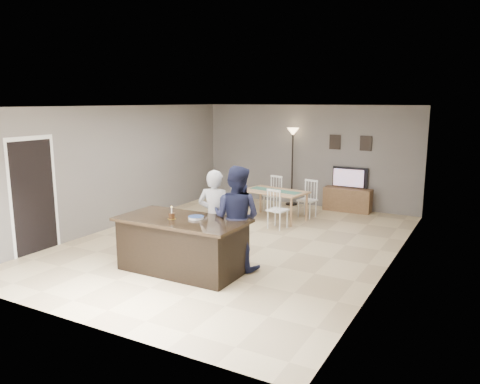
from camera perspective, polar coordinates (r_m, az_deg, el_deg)
The scene contains 14 objects.
floor at distance 9.47m, azimuth -0.57°, elevation -6.16°, with size 8.00×8.00×0.00m, color #CCB383.
room_shell at distance 9.12m, azimuth -0.59°, elevation 3.96°, with size 8.00×8.00×8.00m.
kitchen_island at distance 7.89m, azimuth -7.02°, elevation -6.36°, with size 2.15×1.10×0.90m.
tv_console at distance 12.36m, azimuth 12.96°, elevation -0.92°, with size 1.20×0.40×0.60m, color brown.
television at distance 12.32m, azimuth 13.17°, elevation 1.71°, with size 0.91×0.12×0.53m, color black.
tv_screen_glow at distance 12.24m, azimuth 13.06°, elevation 1.69°, with size 0.78×0.78×0.00m, color orange.
picture_frames at distance 12.36m, azimuth 13.29°, elevation 5.87°, with size 1.10×0.02×0.38m.
doorway at distance 9.42m, azimuth -23.93°, elevation 0.65°, with size 0.00×2.10×2.65m.
woman at distance 8.14m, azimuth -3.10°, elevation -3.03°, with size 0.60×0.40×1.65m, color #B0B1B5.
man at distance 7.85m, azimuth -0.43°, elevation -3.14°, with size 0.86×0.67×1.76m, color #1A1D3A.
birthday_cake at distance 7.76m, azimuth -8.32°, elevation -2.90°, with size 0.14×0.14×0.21m.
plate_stack at distance 7.72m, azimuth -5.38°, elevation -3.11°, with size 0.26×0.26×0.04m.
dining_table at distance 11.19m, azimuth 4.29°, elevation -0.44°, with size 1.67×1.89×0.91m.
floor_lamp at distance 12.68m, azimuth 6.44°, elevation 5.65°, with size 0.31×0.31×2.09m.
Camera 1 is at (4.43, -7.89, 2.81)m, focal length 35.00 mm.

